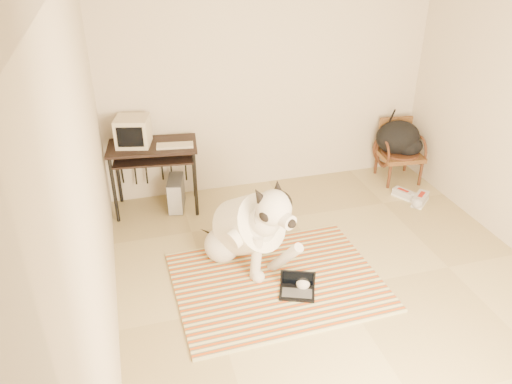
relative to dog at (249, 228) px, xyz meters
name	(u,v)px	position (x,y,z in m)	size (l,w,h in m)	color
floor	(339,288)	(0.70, -0.60, -0.42)	(4.50, 4.50, 0.00)	tan
wall_back	(270,80)	(0.70, 1.65, 0.93)	(4.50, 4.50, 0.00)	beige
wall_left	(93,188)	(-1.30, -0.60, 0.93)	(4.50, 4.50, 0.00)	beige
rug	(277,281)	(0.18, -0.36, -0.40)	(1.94, 1.51, 0.02)	#BB4612
dog	(249,228)	(0.00, 0.00, 0.00)	(0.86, 1.26, 1.05)	silver
laptop	(297,287)	(0.30, -0.56, -0.34)	(0.38, 0.33, 0.22)	black
computer_desk	(153,154)	(-0.75, 1.33, 0.29)	(1.04, 0.66, 0.82)	black
crt_monitor	(133,131)	(-0.94, 1.39, 0.56)	(0.42, 0.41, 0.32)	beige
desk_keyboard	(175,146)	(-0.52, 1.22, 0.42)	(0.40, 0.15, 0.03)	beige
pc_tower	(176,193)	(-0.54, 1.30, -0.23)	(0.25, 0.43, 0.38)	#444547
rattan_chair	(399,150)	(2.36, 1.30, -0.02)	(0.56, 0.54, 0.78)	brown
backpack	(400,139)	(2.35, 1.30, 0.14)	(0.57, 0.50, 0.43)	black
sneaker_left	(404,194)	(2.18, 0.77, -0.37)	(0.24, 0.31, 0.10)	white
sneaker_right	(420,199)	(2.30, 0.60, -0.37)	(0.33, 0.31, 0.11)	white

